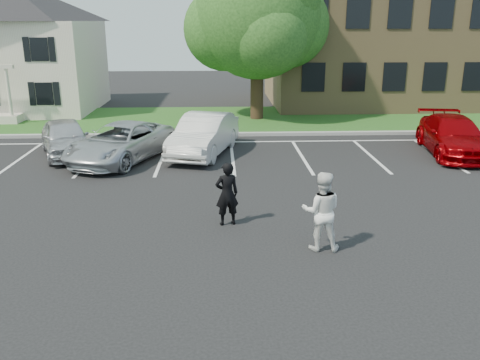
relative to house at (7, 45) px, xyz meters
name	(u,v)px	position (x,y,z in m)	size (l,w,h in m)	color
ground_plane	(242,240)	(13.00, -19.97, -3.83)	(90.00, 90.00, 0.00)	black
curb	(230,134)	(13.00, -7.97, -3.75)	(40.00, 0.30, 0.15)	gray
grass_strip	(228,119)	(13.00, -3.97, -3.79)	(44.00, 8.00, 0.08)	#234E18
stall_lines	(265,151)	(14.40, -11.02, -3.82)	(34.00, 5.36, 0.01)	silver
house	(7,45)	(0.00, 0.00, 0.00)	(10.30, 9.22, 7.60)	beige
office_building	(441,38)	(27.00, 2.02, 0.33)	(22.40, 10.40, 8.30)	#977B4F
tree	(259,18)	(14.66, -3.79, 1.52)	(7.80, 7.20, 8.80)	black
man_black_suit	(227,194)	(12.66, -18.94, -2.97)	(0.63, 0.41, 1.72)	black
man_white_shirt	(321,211)	(14.84, -20.56, -2.87)	(0.93, 0.72, 1.91)	white
car_silver_west	(65,138)	(6.30, -11.33, -3.10)	(1.71, 4.26, 1.45)	silver
car_silver_minivan	(121,142)	(8.67, -12.26, -3.11)	(2.40, 5.20, 1.44)	silver
car_white_sedan	(204,135)	(11.86, -11.39, -3.02)	(1.71, 4.92, 1.62)	silver
car_red_compact	(453,136)	(22.00, -11.75, -3.08)	(2.10, 5.16, 1.50)	#820003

